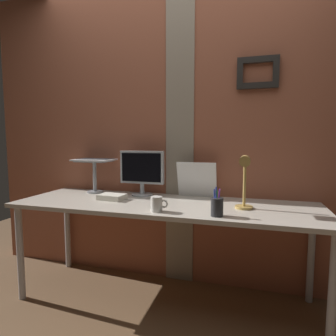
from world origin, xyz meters
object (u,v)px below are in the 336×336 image
at_px(laptop, 98,154).
at_px(whiteboard_panel, 197,180).
at_px(monitor, 142,170).
at_px(coffee_mug, 157,204).
at_px(pen_cup, 217,207).
at_px(desk_lamp, 245,176).

distance_m(laptop, whiteboard_panel, 0.92).
relative_size(monitor, laptop, 1.13).
relative_size(laptop, coffee_mug, 2.88).
xyz_separation_m(laptop, pen_cup, (1.12, -0.54, -0.28)).
relative_size(monitor, coffee_mug, 3.25).
relative_size(laptop, pen_cup, 1.87).
height_order(monitor, desk_lamp, monitor).
height_order(laptop, coffee_mug, laptop).
distance_m(monitor, desk_lamp, 0.88).
relative_size(whiteboard_panel, desk_lamp, 0.86).
relative_size(whiteboard_panel, pen_cup, 1.76).
bearing_deg(pen_cup, monitor, 145.01).
xyz_separation_m(pen_cup, coffee_mug, (-0.39, -0.00, -0.01)).
distance_m(laptop, desk_lamp, 1.33).
bearing_deg(desk_lamp, pen_cup, -128.51).
bearing_deg(desk_lamp, whiteboard_panel, 139.03).
height_order(whiteboard_panel, desk_lamp, desk_lamp).
xyz_separation_m(whiteboard_panel, pen_cup, (0.22, -0.52, -0.08)).
distance_m(monitor, pen_cup, 0.84).
xyz_separation_m(laptop, whiteboard_panel, (0.90, -0.02, -0.19)).
bearing_deg(monitor, laptop, 171.80).
bearing_deg(whiteboard_panel, desk_lamp, -40.97).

